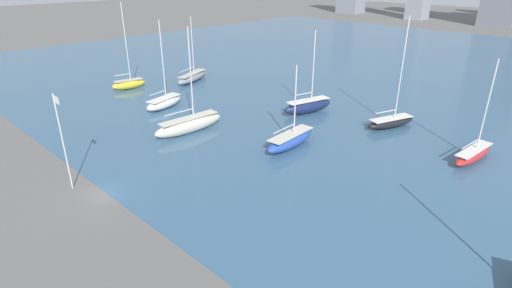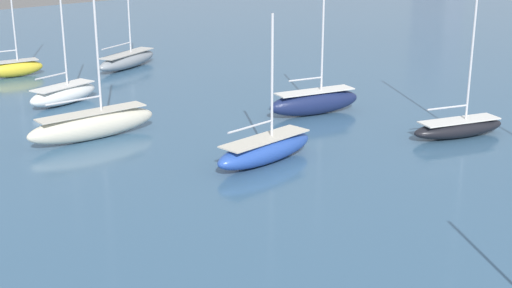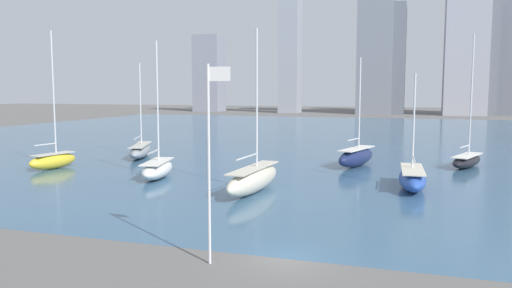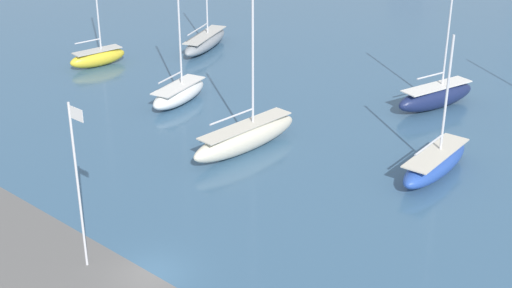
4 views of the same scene
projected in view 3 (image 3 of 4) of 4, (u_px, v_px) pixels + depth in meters
name	position (u px, v px, depth m)	size (l,w,h in m)	color
ground_plane	(286.00, 259.00, 26.25)	(500.00, 500.00, 0.00)	#605E5B
harbor_water	(380.00, 138.00, 92.49)	(180.00, 140.00, 0.00)	#385B7A
flag_pole	(210.00, 156.00, 24.94)	(1.24, 0.14, 10.14)	silver
distant_city_skyline	(445.00, 45.00, 180.62)	(183.35, 20.19, 71.48)	gray
sailboat_yellow	(53.00, 159.00, 56.40)	(2.83, 6.48, 15.48)	yellow
sailboat_cream	(253.00, 179.00, 43.31)	(2.63, 10.72, 14.14)	beige
sailboat_blue	(412.00, 178.00, 44.89)	(2.80, 9.03, 10.36)	#284CA8
sailboat_navy	(356.00, 157.00, 58.18)	(4.44, 9.05, 12.64)	#19234C
sailboat_white	(157.00, 169.00, 50.28)	(3.98, 7.78, 13.75)	white
sailboat_gray	(141.00, 150.00, 66.01)	(5.72, 10.13, 12.44)	gray
sailboat_black	(467.00, 160.00, 57.57)	(4.86, 8.40, 15.26)	black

